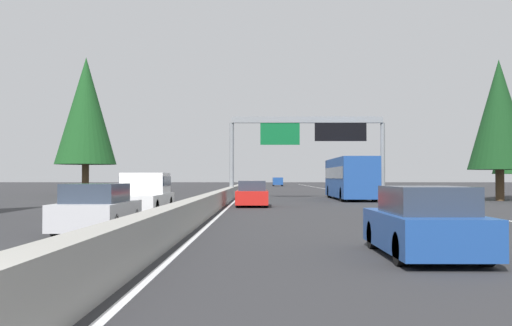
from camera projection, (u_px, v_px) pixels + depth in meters
name	position (u px, v px, depth m)	size (l,w,h in m)	color
ground_plane	(240.00, 194.00, 62.84)	(320.00, 320.00, 0.00)	#2D2D30
median_barrier	(243.00, 187.00, 82.85)	(180.00, 0.56, 0.90)	#9E9B93
shoulder_stripe_right	(340.00, 192.00, 72.75)	(160.00, 0.16, 0.01)	silver
shoulder_stripe_median	(245.00, 192.00, 72.84)	(160.00, 0.16, 0.01)	silver
sign_gantry_overhead	(309.00, 133.00, 50.09)	(0.50, 12.68, 6.63)	gray
sedan_far_left	(424.00, 224.00, 12.82)	(4.40, 1.80, 1.47)	#1E4793
sedan_mid_center	(252.00, 195.00, 35.24)	(4.40, 1.80, 1.47)	red
bus_near_right	(350.00, 177.00, 46.44)	(11.50, 2.55, 3.10)	#1E4793
minivan_mid_left	(278.00, 181.00, 120.87)	(5.00, 1.95, 1.69)	#1E4793
oncoming_near	(143.00, 195.00, 26.36)	(5.60, 2.00, 1.86)	white
oncoming_far	(97.00, 210.00, 18.53)	(4.40, 1.80, 1.47)	silver
conifer_right_near	(499.00, 115.00, 43.93)	(4.46, 4.46, 10.14)	#4C3823
conifer_left_near	(86.00, 111.00, 59.78)	(5.90, 5.90, 13.40)	#4C3823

